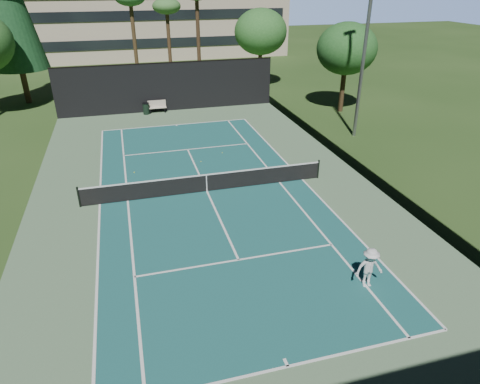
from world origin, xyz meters
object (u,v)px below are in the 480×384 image
object	(u,v)px
park_bench	(157,106)
tennis_net	(207,182)
tennis_ball_b	(201,161)
tennis_ball_d	(134,172)
trash_bin	(146,109)
player	(369,268)
tennis_ball_c	(222,153)

from	to	relation	value
park_bench	tennis_net	bearing A→B (deg)	-86.17
tennis_ball_b	tennis_net	bearing A→B (deg)	-96.36
tennis_ball_d	park_bench	bearing A→B (deg)	78.12
tennis_net	trash_bin	xyz separation A→B (m)	(-1.98, 15.44, -0.08)
park_bench	player	bearing A→B (deg)	-78.17
tennis_net	tennis_ball_d	world-z (taller)	tennis_net
trash_bin	tennis_net	bearing A→B (deg)	-82.70
player	tennis_ball_d	distance (m)	14.91
tennis_net	trash_bin	distance (m)	15.56
tennis_net	player	bearing A→B (deg)	-65.66
tennis_net	tennis_ball_d	xyz separation A→B (m)	(-3.60, 3.51, -0.52)
tennis_ball_d	tennis_net	bearing A→B (deg)	-44.25
player	park_bench	distance (m)	25.40
park_bench	tennis_ball_d	bearing A→B (deg)	-101.88
tennis_net	tennis_ball_d	bearing A→B (deg)	135.75
tennis_net	tennis_ball_b	distance (m)	4.17
tennis_ball_c	park_bench	distance (m)	10.95
player	park_bench	bearing A→B (deg)	105.94
trash_bin	player	bearing A→B (deg)	-76.01
tennis_ball_b	tennis_ball_c	size ratio (longest dim) A/B	1.00
trash_bin	park_bench	bearing A→B (deg)	13.94
tennis_net	trash_bin	bearing A→B (deg)	97.30
tennis_net	tennis_ball_b	xyz separation A→B (m)	(0.46, 4.11, -0.53)
tennis_ball_b	park_bench	bearing A→B (deg)	97.42
player	trash_bin	bearing A→B (deg)	108.11
tennis_ball_d	trash_bin	xyz separation A→B (m)	(1.63, 11.92, 0.44)
tennis_net	park_bench	size ratio (longest dim) A/B	8.60
tennis_ball_b	tennis_ball_c	world-z (taller)	same
tennis_ball_c	trash_bin	size ratio (longest dim) A/B	0.06
player	tennis_ball_b	size ratio (longest dim) A/B	26.56
player	trash_bin	world-z (taller)	player
tennis_ball_d	park_bench	distance (m)	12.43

